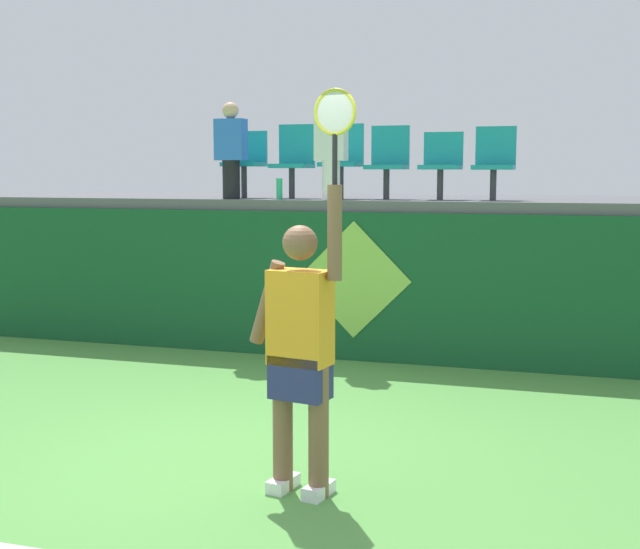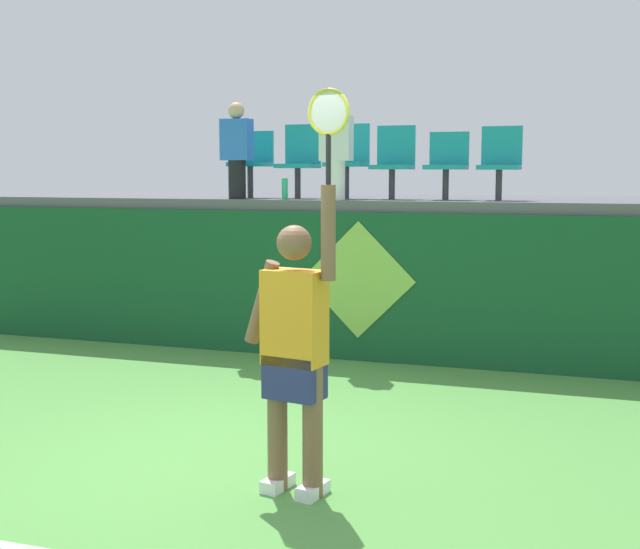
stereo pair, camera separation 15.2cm
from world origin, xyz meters
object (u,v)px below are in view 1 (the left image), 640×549
tennis_player (301,345)px  stadium_chair_5 (494,160)px  stadium_chair_3 (388,159)px  spectator_0 (331,148)px  water_bottle (279,189)px  stadium_chair_2 (343,157)px  stadium_chair_1 (294,158)px  stadium_chair_0 (246,160)px  spectator_1 (231,149)px  stadium_chair_4 (442,162)px

tennis_player → stadium_chair_5: 4.72m
stadium_chair_5 → stadium_chair_3: bearing=179.9°
spectator_0 → water_bottle: bearing=-179.3°
stadium_chair_2 → spectator_0: size_ratio=0.79×
water_bottle → stadium_chair_1: 0.59m
stadium_chair_0 → spectator_1: spectator_1 is taller
stadium_chair_4 → spectator_1: size_ratio=0.69×
stadium_chair_0 → spectator_0: 1.28m
spectator_0 → tennis_player: bearing=-75.9°
tennis_player → water_bottle: size_ratio=10.72×
water_bottle → stadium_chair_1: bearing=88.5°
tennis_player → stadium_chair_4: 4.66m
stadium_chair_3 → stadium_chair_4: (0.61, -0.01, -0.03)m
tennis_player → stadium_chair_2: bearing=102.7°
stadium_chair_2 → spectator_0: bearing=-90.0°
stadium_chair_1 → stadium_chair_2: bearing=-0.2°
stadium_chair_5 → spectator_0: spectator_0 is taller
stadium_chair_2 → stadium_chair_3: 0.54m
stadium_chair_4 → spectator_1: (-2.34, -0.45, 0.15)m
spectator_0 → spectator_1: 1.19m
stadium_chair_0 → stadium_chair_5: 2.92m
stadium_chair_1 → stadium_chair_5: size_ratio=1.07×
stadium_chair_5 → stadium_chair_0: bearing=-179.9°
water_bottle → stadium_chair_2: (0.60, 0.47, 0.36)m
stadium_chair_0 → spectator_1: (0.00, -0.45, 0.11)m
stadium_chair_0 → stadium_chair_3: size_ratio=0.96×
stadium_chair_3 → stadium_chair_0: bearing=-179.7°
stadium_chair_2 → stadium_chair_4: bearing=-0.4°
stadium_chair_1 → spectator_0: size_ratio=0.79×
spectator_1 → water_bottle: bearing=-0.8°
stadium_chair_4 → stadium_chair_3: bearing=179.2°
stadium_chair_1 → spectator_0: bearing=-38.0°
tennis_player → spectator_0: spectator_0 is taller
water_bottle → stadium_chair_4: 1.84m
stadium_chair_0 → stadium_chair_5: stadium_chair_5 is taller
stadium_chair_1 → spectator_1: bearing=-142.5°
stadium_chair_2 → spectator_1: (-1.19, -0.46, 0.09)m
stadium_chair_2 → spectator_0: 0.47m
stadium_chair_3 → stadium_chair_4: bearing=-0.8°
tennis_player → stadium_chair_5: size_ratio=3.15×
stadium_chair_3 → stadium_chair_4: size_ratio=1.11×
stadium_chair_3 → spectator_1: spectator_1 is taller
stadium_chair_2 → stadium_chair_1: bearing=179.8°
stadium_chair_4 → stadium_chair_0: bearing=-180.0°
stadium_chair_0 → stadium_chair_5: bearing=0.1°
stadium_chair_0 → stadium_chair_4: (2.34, 0.00, -0.04)m
water_bottle → spectator_1: bearing=179.2°
stadium_chair_0 → spectator_0: size_ratio=0.73×
spectator_1 → spectator_0: bearing=-0.1°
stadium_chair_2 → spectator_0: spectator_0 is taller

